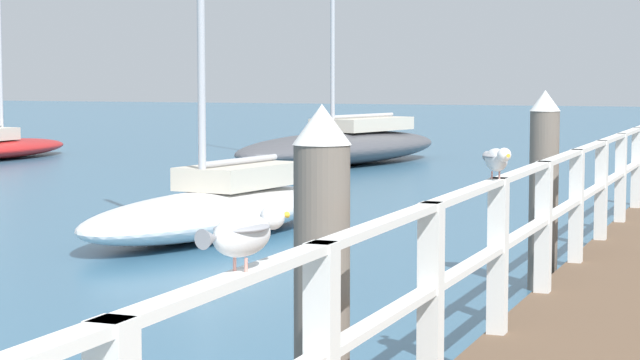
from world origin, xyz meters
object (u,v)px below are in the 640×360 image
seagull_background (497,159)px  boat_1 (216,208)px  seagull_foreground (243,232)px  dock_piling_near (322,296)px  boat_0 (343,145)px  dock_piling_far (544,190)px

seagull_background → boat_1: 8.00m
seagull_foreground → dock_piling_near: bearing=115.4°
seagull_foreground → boat_0: 23.19m
boat_0 → boat_1: 12.21m
seagull_background → boat_1: bearing=-79.3°
seagull_background → boat_0: (-7.74, 17.99, -1.07)m
seagull_background → boat_1: boat_1 is taller
dock_piling_near → boat_0: size_ratio=0.19×
seagull_foreground → seagull_background: (0.00, 3.85, 0.00)m
seagull_background → boat_0: size_ratio=0.04×
boat_0 → boat_1: size_ratio=1.92×
seagull_foreground → seagull_background: bearing=102.8°
dock_piling_near → boat_0: boat_0 is taller
dock_piling_near → dock_piling_far: bearing=90.0°
dock_piling_far → seagull_foreground: size_ratio=4.07×
seagull_foreground → boat_1: boat_1 is taller
dock_piling_near → dock_piling_far: (0.00, 5.85, 0.00)m
dock_piling_near → seagull_background: (0.38, 2.14, 0.56)m
seagull_foreground → seagull_background: 3.85m
dock_piling_near → seagull_foreground: dock_piling_near is taller
dock_piling_far → seagull_background: 3.77m
dock_piling_far → boat_1: 5.29m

